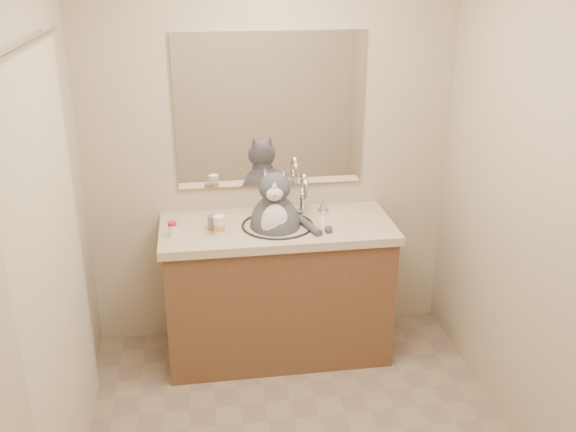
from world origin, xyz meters
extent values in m
cube|color=tan|center=(0.00, 1.25, 1.20)|extent=(2.20, 0.01, 2.40)
cube|color=tan|center=(-1.10, 0.00, 1.20)|extent=(0.01, 2.50, 2.40)
cube|color=tan|center=(1.10, 0.00, 1.20)|extent=(0.01, 2.50, 2.40)
cube|color=brown|center=(0.00, 0.96, 0.40)|extent=(1.30, 0.55, 0.80)
cube|color=#C3AC8C|center=(0.00, 0.96, 0.83)|extent=(1.34, 0.59, 0.05)
torus|color=black|center=(0.00, 0.94, 0.85)|extent=(0.42, 0.42, 0.02)
ellipsoid|color=white|center=(0.00, 0.94, 0.78)|extent=(0.40, 0.40, 0.15)
cylinder|color=silver|center=(0.17, 1.11, 0.95)|extent=(0.03, 0.03, 0.18)
torus|color=silver|center=(0.17, 1.05, 1.04)|extent=(0.03, 0.16, 0.16)
cone|color=silver|center=(0.30, 1.11, 0.90)|extent=(0.06, 0.06, 0.08)
cube|color=white|center=(0.00, 1.24, 1.45)|extent=(1.10, 0.02, 0.90)
cube|color=beige|center=(-1.05, 0.10, 1.00)|extent=(0.01, 1.20, 1.90)
cylinder|color=silver|center=(-1.05, 0.10, 1.97)|extent=(0.02, 1.30, 0.02)
ellipsoid|color=#47474C|center=(-0.01, 0.95, 0.84)|extent=(0.33, 0.36, 0.39)
ellipsoid|color=white|center=(-0.03, 0.84, 0.90)|extent=(0.17, 0.11, 0.25)
ellipsoid|color=#47474C|center=(-0.02, 0.90, 1.10)|extent=(0.20, 0.18, 0.17)
ellipsoid|color=white|center=(-0.03, 0.83, 1.08)|extent=(0.10, 0.06, 0.08)
sphere|color=#D88C8C|center=(-0.03, 0.80, 1.09)|extent=(0.02, 0.02, 0.02)
cone|color=#47474C|center=(-0.07, 0.92, 1.18)|extent=(0.08, 0.07, 0.09)
cone|color=#47474C|center=(0.03, 0.91, 1.18)|extent=(0.08, 0.07, 0.09)
cylinder|color=#47474C|center=(0.17, 0.88, 0.87)|extent=(0.12, 0.26, 0.04)
cylinder|color=white|center=(-0.59, 0.88, 0.88)|extent=(0.06, 0.06, 0.07)
cylinder|color=red|center=(-0.59, 0.88, 0.92)|extent=(0.06, 0.06, 0.02)
cylinder|color=white|center=(-0.33, 0.87, 0.89)|extent=(0.08, 0.08, 0.09)
cylinder|color=orange|center=(-0.33, 0.87, 0.89)|extent=(0.08, 0.08, 0.04)
cylinder|color=white|center=(-0.33, 0.87, 0.95)|extent=(0.09, 0.09, 0.02)
cylinder|color=slate|center=(-0.37, 0.95, 0.89)|extent=(0.06, 0.06, 0.08)
camera|label=1|loc=(-0.44, -2.41, 2.28)|focal=40.00mm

